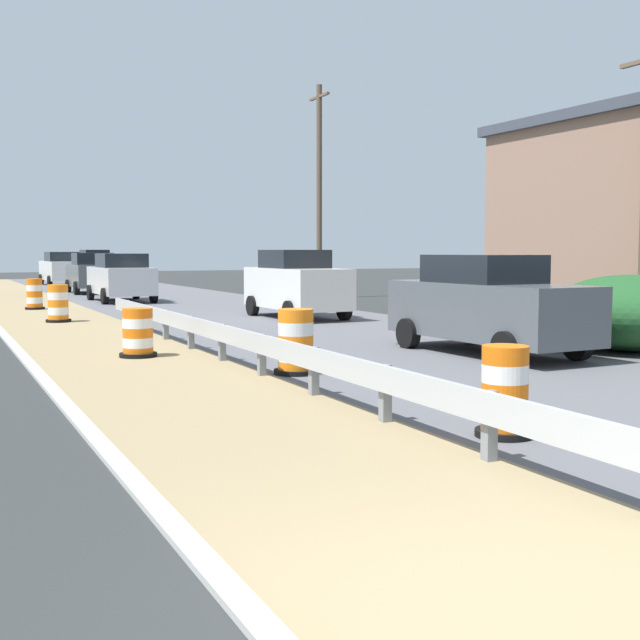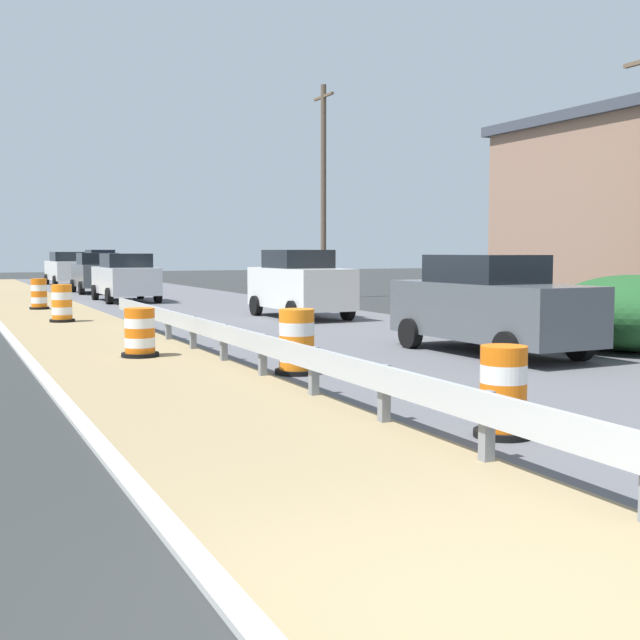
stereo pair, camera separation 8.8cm
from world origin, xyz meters
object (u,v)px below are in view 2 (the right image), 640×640
at_px(traffic_barrel_mid, 140,335).
at_px(traffic_barrel_farther, 39,295).
at_px(traffic_barrel_close, 297,345).
at_px(car_mid_far_lane, 300,284).
at_px(car_trailing_near_lane, 101,265).
at_px(car_distant_a, 489,305).
at_px(traffic_barrel_nearest, 503,396).
at_px(traffic_barrel_far, 62,305).
at_px(utility_pole_mid, 323,189).
at_px(car_trailing_far_lane, 67,269).
at_px(car_lead_near_lane, 97,273).
at_px(car_lead_far_lane, 125,277).

height_order(traffic_barrel_mid, traffic_barrel_farther, traffic_barrel_farther).
xyz_separation_m(traffic_barrel_close, traffic_barrel_farther, (-2.21, 17.97, -0.01)).
height_order(traffic_barrel_close, car_mid_far_lane, car_mid_far_lane).
distance_m(car_trailing_near_lane, car_distant_a, 44.67).
distance_m(traffic_barrel_nearest, traffic_barrel_far, 17.68).
bearing_deg(utility_pole_mid, car_distant_a, -105.51).
relative_size(car_trailing_far_lane, car_distant_a, 1.00).
height_order(traffic_barrel_far, car_distant_a, car_distant_a).
bearing_deg(car_trailing_near_lane, car_lead_near_lane, -12.56).
height_order(traffic_barrel_close, car_lead_far_lane, car_lead_far_lane).
relative_size(traffic_barrel_mid, car_trailing_near_lane, 0.20).
xyz_separation_m(traffic_barrel_farther, car_lead_near_lane, (3.85, 10.54, 0.49)).
distance_m(traffic_barrel_nearest, car_distant_a, 7.52).
bearing_deg(car_trailing_near_lane, traffic_barrel_far, -13.87).
bearing_deg(traffic_barrel_farther, traffic_barrel_close, -82.99).
bearing_deg(utility_pole_mid, traffic_barrel_nearest, -110.92).
bearing_deg(traffic_barrel_close, traffic_barrel_farther, 97.01).
bearing_deg(traffic_barrel_close, car_lead_near_lane, 86.70).
bearing_deg(traffic_barrel_nearest, car_lead_near_lane, 87.59).
bearing_deg(traffic_barrel_close, car_trailing_near_lane, 83.96).
bearing_deg(car_lead_far_lane, traffic_barrel_nearest, 177.00).
bearing_deg(traffic_barrel_mid, car_distant_a, -21.47).
distance_m(traffic_barrel_farther, car_lead_near_lane, 11.23).
xyz_separation_m(traffic_barrel_close, car_distant_a, (4.56, 0.83, 0.50)).
bearing_deg(car_lead_far_lane, car_trailing_near_lane, -7.94).
height_order(car_lead_near_lane, utility_pole_mid, utility_pole_mid).
height_order(traffic_barrel_mid, car_trailing_near_lane, car_trailing_near_lane).
bearing_deg(car_lead_far_lane, traffic_barrel_farther, 131.05).
height_order(traffic_barrel_far, car_mid_far_lane, car_mid_far_lane).
xyz_separation_m(car_mid_far_lane, car_trailing_far_lane, (-3.07, 28.01, -0.04)).
bearing_deg(car_trailing_far_lane, car_lead_far_lane, 177.86).
height_order(traffic_barrel_nearest, car_lead_near_lane, car_lead_near_lane).
bearing_deg(traffic_barrel_mid, traffic_barrel_nearest, -76.30).
distance_m(traffic_barrel_mid, car_trailing_far_lane, 35.47).
height_order(car_lead_near_lane, car_trailing_far_lane, car_trailing_far_lane).
distance_m(car_lead_near_lane, car_mid_far_lane, 18.12).
xyz_separation_m(traffic_barrel_nearest, car_mid_far_lane, (4.47, 15.94, 0.59)).
distance_m(traffic_barrel_farther, car_trailing_near_lane, 28.41).
height_order(traffic_barrel_nearest, car_trailing_near_lane, car_trailing_near_lane).
height_order(traffic_barrel_mid, car_lead_far_lane, car_lead_far_lane).
bearing_deg(traffic_barrel_far, car_lead_near_lane, 76.76).
xyz_separation_m(traffic_barrel_farther, car_mid_far_lane, (6.90, -7.33, 0.56)).
bearing_deg(car_lead_far_lane, utility_pole_mid, -99.16).
height_order(traffic_barrel_mid, utility_pole_mid, utility_pole_mid).
distance_m(car_lead_near_lane, utility_pole_mid, 12.46).
bearing_deg(car_trailing_far_lane, car_mid_far_lane, -175.55).
relative_size(traffic_barrel_mid, car_mid_far_lane, 0.22).
distance_m(traffic_barrel_mid, car_lead_near_lane, 25.40).
bearing_deg(traffic_barrel_farther, car_trailing_near_lane, 75.68).
xyz_separation_m(car_lead_near_lane, car_mid_far_lane, (3.04, -17.86, 0.06)).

